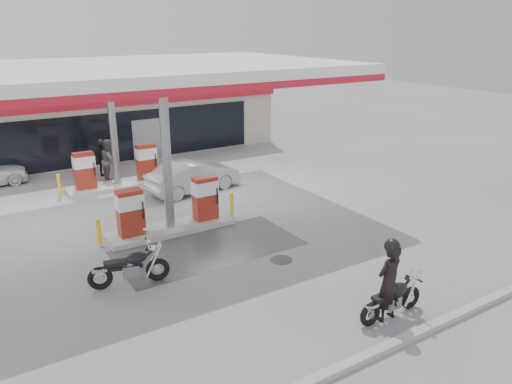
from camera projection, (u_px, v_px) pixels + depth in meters
ground at (195, 251)px, 16.15m from camera, size 90.00×90.00×0.00m
wet_patch at (209, 248)px, 16.40m from camera, size 6.00×3.00×0.00m
drain_cover at (281, 260)px, 15.55m from camera, size 0.70×0.70×0.01m
kerb at (339, 369)px, 10.51m from camera, size 28.00×0.25×0.15m
store_building at (72, 117)px, 28.29m from camera, size 22.00×8.22×4.00m
canopy at (131, 73)px, 18.48m from camera, size 16.00×10.02×5.51m
pump_island_near at (170, 212)px, 17.52m from camera, size 5.14×1.30×1.78m
pump_island_far at (117, 172)px, 22.34m from camera, size 5.14×1.30×1.78m
main_motorcycle at (392, 300)px, 12.41m from camera, size 2.06×0.79×1.06m
biker_main at (389, 282)px, 12.13m from camera, size 0.78×0.55×2.03m
parked_motorcycle at (130, 268)px, 13.93m from camera, size 2.24×0.99×1.16m
attendant at (110, 161)px, 23.04m from camera, size 1.08×1.20×2.01m
hatchback_silver at (193, 176)px, 21.75m from camera, size 4.34×2.01×1.38m
biker_walking at (102, 159)px, 24.05m from camera, size 0.99×0.43×1.68m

